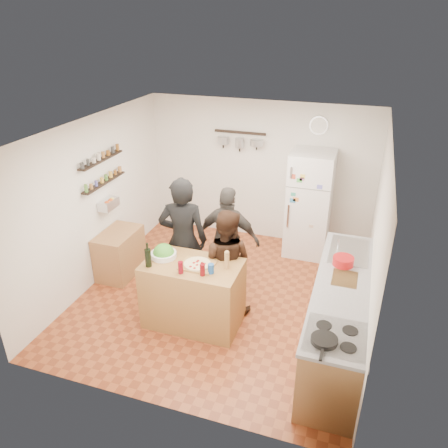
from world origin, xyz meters
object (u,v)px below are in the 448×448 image
(person_left, at_px, (183,240))
(person_back, at_px, (228,239))
(salad_bowl, at_px, (164,255))
(wine_bottle, at_px, (148,258))
(skillet, at_px, (324,340))
(wall_clock, at_px, (319,125))
(red_bowl, at_px, (343,261))
(fridge, at_px, (309,204))
(salt_canister, at_px, (211,269))
(side_table, at_px, (120,253))
(counter_run, at_px, (339,317))
(person_center, at_px, (226,262))
(pepper_mill, at_px, (227,261))
(prep_island, at_px, (193,294))

(person_left, xyz_separation_m, person_back, (0.51, 0.46, -0.13))
(salad_bowl, height_order, wine_bottle, wine_bottle)
(skillet, distance_m, wall_clock, 3.95)
(red_bowl, bearing_deg, fridge, 110.82)
(person_back, bearing_deg, wine_bottle, 61.64)
(salt_canister, bearing_deg, side_table, 154.65)
(wine_bottle, distance_m, red_bowl, 2.46)
(salad_bowl, bearing_deg, side_table, 148.08)
(person_back, bearing_deg, salt_canister, 97.63)
(salt_canister, distance_m, person_left, 0.91)
(fridge, bearing_deg, wall_clock, 90.00)
(person_back, height_order, skillet, person_back)
(red_bowl, bearing_deg, person_left, -178.58)
(person_back, bearing_deg, person_left, 42.49)
(salt_canister, relative_size, counter_run, 0.05)
(skillet, bearing_deg, wine_bottle, 162.07)
(red_bowl, bearing_deg, person_back, 166.29)
(person_center, relative_size, fridge, 0.85)
(skillet, relative_size, fridge, 0.15)
(pepper_mill, height_order, person_center, person_center)
(skillet, xyz_separation_m, red_bowl, (0.05, 1.53, 0.03))
(fridge, bearing_deg, salad_bowl, -123.12)
(person_left, xyz_separation_m, skillet, (2.12, -1.48, 0.02))
(counter_run, height_order, red_bowl, red_bowl)
(salad_bowl, distance_m, fridge, 2.82)
(wine_bottle, relative_size, counter_run, 0.09)
(pepper_mill, xyz_separation_m, person_center, (-0.14, 0.37, -0.25))
(skillet, height_order, wall_clock, wall_clock)
(wine_bottle, xyz_separation_m, person_back, (0.67, 1.20, -0.23))
(wall_clock, relative_size, side_table, 0.37)
(wine_bottle, relative_size, person_center, 0.16)
(prep_island, distance_m, red_bowl, 1.98)
(side_table, bearing_deg, person_left, -11.29)
(prep_island, distance_m, salad_bowl, 0.65)
(person_left, height_order, wall_clock, wall_clock)
(wall_clock, distance_m, side_table, 3.79)
(side_table, bearing_deg, prep_island, -26.01)
(fridge, bearing_deg, wine_bottle, -121.63)
(salt_canister, bearing_deg, skillet, -29.57)
(red_bowl, height_order, fridge, fridge)
(skillet, xyz_separation_m, fridge, (-0.65, 3.37, -0.05))
(wine_bottle, relative_size, pepper_mill, 1.21)
(skillet, bearing_deg, person_center, 136.74)
(person_center, bearing_deg, salad_bowl, 27.66)
(prep_island, relative_size, wine_bottle, 5.19)
(skillet, bearing_deg, red_bowl, 88.13)
(salad_bowl, distance_m, salt_canister, 0.74)
(pepper_mill, bearing_deg, red_bowl, 20.90)
(skillet, relative_size, side_table, 0.33)
(salt_canister, height_order, person_back, person_back)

